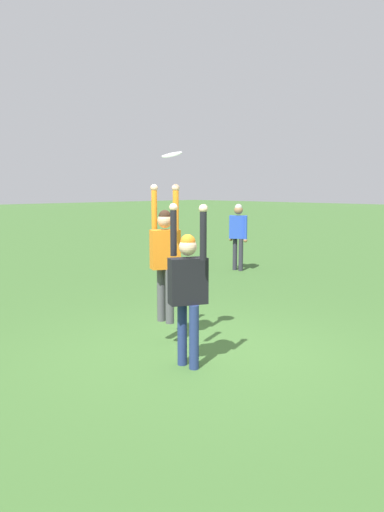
% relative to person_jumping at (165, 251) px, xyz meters
% --- Properties ---
extents(ground_plane, '(120.00, 120.00, 0.00)m').
position_rel_person_jumping_xyz_m(ground_plane, '(0.60, 0.04, -1.33)').
color(ground_plane, '#3D662D').
extents(person_jumping, '(0.55, 0.45, 1.95)m').
position_rel_person_jumping_xyz_m(person_jumping, '(0.00, 0.00, 0.00)').
color(person_jumping, '#4C4C51').
rests_on(person_jumping, ground_plane).
extents(person_defending, '(0.62, 0.50, 2.02)m').
position_rel_person_jumping_xyz_m(person_defending, '(0.90, -0.44, -0.27)').
color(person_defending, navy).
rests_on(person_defending, ground_plane).
extents(frisbee, '(0.27, 0.27, 0.09)m').
position_rel_person_jumping_xyz_m(frisbee, '(0.31, -0.15, 1.31)').
color(frisbee, white).
extents(person_spectator_near, '(0.61, 0.42, 1.79)m').
position_rel_person_jumping_xyz_m(person_spectator_near, '(-3.38, 5.63, -0.25)').
color(person_spectator_near, '#2D2D38').
rests_on(person_spectator_near, ground_plane).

